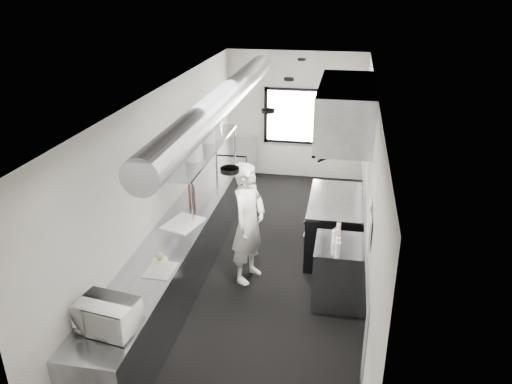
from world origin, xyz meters
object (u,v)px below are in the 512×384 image
at_px(bottle_station, 337,272).
at_px(far_work_table, 237,166).
at_px(knife_block, 192,193).
at_px(squeeze_bottle_e, 339,229).
at_px(small_plate, 160,260).
at_px(plate_stack_a, 193,151).
at_px(exhaust_hood, 345,111).
at_px(squeeze_bottle_a, 338,249).
at_px(deli_tub_a, 110,298).
at_px(plate_stack_d, 214,127).
at_px(range, 334,225).
at_px(squeeze_bottle_b, 338,244).
at_px(cutting_board, 183,223).
at_px(prep_counter, 183,250).
at_px(squeeze_bottle_d, 336,234).
at_px(squeeze_bottle_c, 334,236).
at_px(plate_stack_c, 208,133).
at_px(microwave, 107,316).
at_px(deli_tub_b, 107,301).

xyz_separation_m(bottle_station, far_work_table, (-2.30, 3.90, 0.00)).
xyz_separation_m(knife_block, squeeze_bottle_e, (2.37, -0.75, -0.03)).
bearing_deg(small_plate, plate_stack_a, 93.15).
xyz_separation_m(exhaust_hood, squeeze_bottle_a, (0.03, -1.72, -1.39)).
xyz_separation_m(deli_tub_a, plate_stack_d, (0.15, 4.05, 0.83)).
height_order(range, far_work_table, range).
relative_size(deli_tub_a, squeeze_bottle_b, 0.68).
bearing_deg(exhaust_hood, plate_stack_a, -172.40).
height_order(cutting_board, plate_stack_d, plate_stack_d).
distance_m(prep_counter, squeeze_bottle_e, 2.34).
height_order(exhaust_hood, knife_block, exhaust_hood).
bearing_deg(deli_tub_a, squeeze_bottle_a, 30.90).
distance_m(plate_stack_d, squeeze_bottle_d, 3.21).
relative_size(range, squeeze_bottle_c, 8.56).
xyz_separation_m(knife_block, plate_stack_a, (0.05, 0.06, 0.71)).
bearing_deg(prep_counter, far_work_table, 90.00).
distance_m(cutting_board, squeeze_bottle_a, 2.32).
height_order(squeeze_bottle_b, squeeze_bottle_e, squeeze_bottle_b).
distance_m(range, deli_tub_a, 4.00).
relative_size(far_work_table, plate_stack_c, 3.64).
distance_m(squeeze_bottle_a, squeeze_bottle_c, 0.35).
distance_m(bottle_station, plate_stack_d, 3.50).
bearing_deg(plate_stack_a, squeeze_bottle_b, -28.41).
distance_m(cutting_board, knife_block, 0.86).
xyz_separation_m(exhaust_hood, microwave, (-2.23, -3.63, -1.32)).
bearing_deg(microwave, squeeze_bottle_e, 57.01).
bearing_deg(prep_counter, squeeze_bottle_c, -4.51).
bearing_deg(exhaust_hood, squeeze_bottle_e, -88.66).
bearing_deg(prep_counter, microwave, -89.53).
distance_m(squeeze_bottle_b, squeeze_bottle_e, 0.45).
bearing_deg(cutting_board, range, 29.17).
bearing_deg(squeeze_bottle_b, small_plate, -162.97).
bearing_deg(squeeze_bottle_a, range, 93.06).
height_order(prep_counter, far_work_table, same).
bearing_deg(exhaust_hood, squeeze_bottle_c, -91.01).
relative_size(deli_tub_b, plate_stack_d, 0.33).
height_order(squeeze_bottle_b, squeeze_bottle_d, squeeze_bottle_b).
bearing_deg(knife_block, exhaust_hood, -12.32).
relative_size(knife_block, plate_stack_d, 0.56).
distance_m(microwave, cutting_board, 2.43).
bearing_deg(cutting_board, bottle_station, -4.82).
relative_size(small_plate, squeeze_bottle_b, 1.05).
height_order(plate_stack_d, squeeze_bottle_a, plate_stack_d).
bearing_deg(deli_tub_a, bottle_station, 35.94).
bearing_deg(deli_tub_a, small_plate, 76.05).
height_order(far_work_table, cutting_board, cutting_board).
bearing_deg(knife_block, far_work_table, 66.83).
distance_m(small_plate, squeeze_bottle_c, 2.33).
relative_size(microwave, squeeze_bottle_a, 2.80).
xyz_separation_m(microwave, small_plate, (0.04, 1.39, -0.16)).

